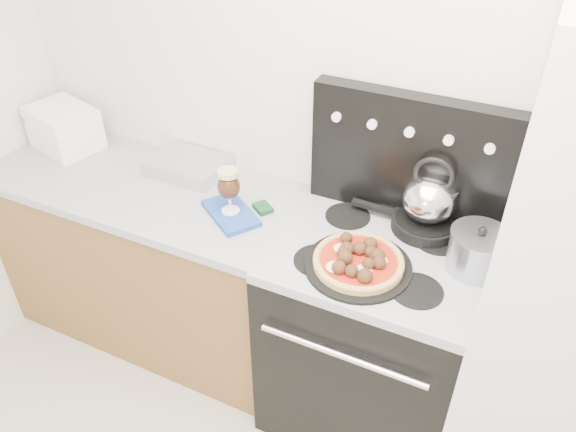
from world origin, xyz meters
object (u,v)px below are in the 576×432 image
Objects in this scene: toaster_oven at (64,128)px; skillet at (425,224)px; pizza at (359,260)px; stove_body at (368,339)px; base_cabinet at (156,262)px; stock_pot at (477,252)px; oven_mitt at (231,213)px; beer_glass at (229,191)px; pizza_pan at (358,266)px; tea_kettle at (430,195)px.

toaster_oven reaches higher than skillet.
pizza is at bearing -115.74° from skillet.
stove_body is 1.72m from toaster_oven.
base_cabinet is 7.27× the size of stock_pot.
skillet is 1.29× the size of stock_pot.
oven_mitt is at bearing -163.01° from skillet.
pizza_pan is at bearing -9.64° from beer_glass.
base_cabinet is 5.63× the size of skillet.
beer_glass reaches higher than base_cabinet.
tea_kettle reaches higher than toaster_oven.
stock_pot is at bearing -53.91° from tea_kettle.
stock_pot is (0.95, 0.07, 0.08)m from oven_mitt.
pizza reaches higher than pizza_pan.
skillet is (0.16, 0.32, -0.01)m from pizza.
tea_kettle is at bearing 144.70° from stock_pot.
stove_body is 0.65m from stock_pot.
tea_kettle reaches higher than skillet.
stock_pot is at bearing 24.72° from pizza.
oven_mitt is at bearing 0.00° from beer_glass.
tea_kettle is at bearing 60.39° from stove_body.
stove_body is at bearing 11.00° from toaster_oven.
skillet is at bearing 8.28° from base_cabinet.
toaster_oven is at bearing 163.61° from tea_kettle.
pizza_pan is at bearing 6.60° from toaster_oven.
toaster_oven is at bearing 170.84° from pizza.
beer_glass is (-0.62, -0.02, 0.58)m from stove_body.
pizza is 0.41m from stock_pot.
stock_pot is at bearing 4.35° from oven_mitt.
toaster_oven is 1.40× the size of tea_kettle.
stove_body is (1.10, -0.02, 0.01)m from base_cabinet.
oven_mitt is at bearing -175.65° from stock_pot.
pizza_pan is 1.49× the size of skillet.
beer_glass reaches higher than pizza.
toaster_oven is at bearing 177.51° from stock_pot.
skillet is at bearing 17.97° from toaster_oven.
pizza_pan is 0.39m from tea_kettle.
beer_glass reaches higher than pizza_pan.
base_cabinet is at bearing -178.98° from stock_pot.
beer_glass is 0.77m from tea_kettle.
stock_pot reaches higher than skillet.
pizza is 1.24× the size of skillet.
stove_body is 2.78× the size of toaster_oven.
tea_kettle reaches higher than stove_body.
pizza reaches higher than stove_body.
oven_mitt is (1.01, -0.16, -0.09)m from toaster_oven.
stock_pot reaches higher than stove_body.
pizza_pan is at bearing 180.00° from pizza.
oven_mitt is (0.49, -0.05, 0.48)m from base_cabinet.
tea_kettle is (1.74, 0.07, 0.08)m from toaster_oven.
tea_kettle is (0.16, 0.32, 0.15)m from pizza_pan.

